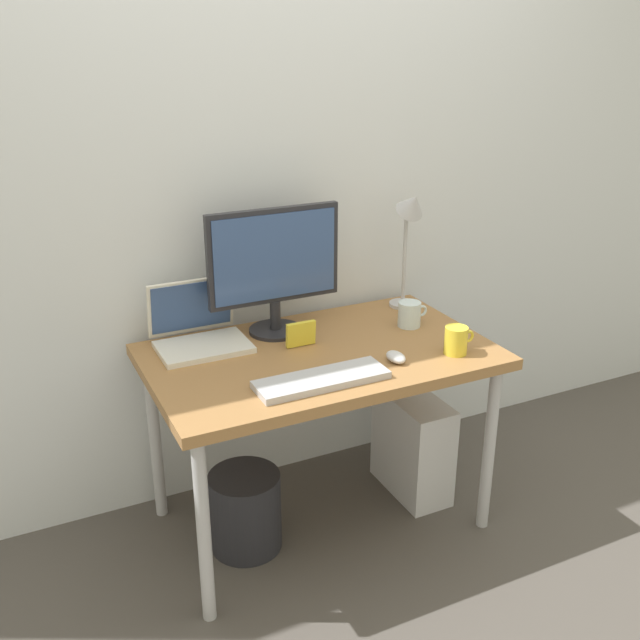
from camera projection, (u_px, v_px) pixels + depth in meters
ground_plane at (320, 519)px, 2.85m from camera, size 6.00×6.00×0.00m
back_wall at (270, 166)px, 2.72m from camera, size 4.40×0.04×2.60m
desk at (320, 368)px, 2.61m from camera, size 1.21×0.73×0.72m
monitor at (274, 264)px, 2.65m from camera, size 0.50×0.20×0.47m
laptop at (198, 329)px, 2.62m from camera, size 0.32×0.26×0.23m
desk_lamp at (410, 223)px, 2.85m from camera, size 0.11×0.16×0.50m
keyboard at (322, 380)px, 2.35m from camera, size 0.44×0.14×0.02m
mouse at (396, 357)px, 2.50m from camera, size 0.06×0.09×0.03m
coffee_mug at (456, 340)px, 2.55m from camera, size 0.12×0.08×0.10m
glass_cup at (410, 314)px, 2.79m from camera, size 0.12×0.09×0.10m
photo_frame at (301, 334)px, 2.61m from camera, size 0.11×0.02×0.09m
computer_tower at (413, 445)px, 2.96m from camera, size 0.18×0.36×0.42m
wastebasket at (245, 511)px, 2.65m from camera, size 0.26×0.26×0.30m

